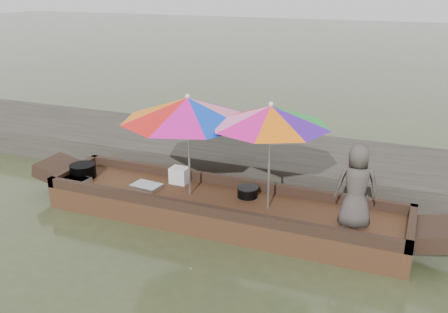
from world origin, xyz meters
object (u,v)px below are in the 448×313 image
at_px(tray_crayfish, 75,181).
at_px(umbrella_stern, 269,157).
at_px(charcoal_grill, 248,192).
at_px(cooking_pot, 83,171).
at_px(supply_bag, 179,175).
at_px(umbrella_bow, 189,146).
at_px(tray_scallop, 146,186).
at_px(boat_hull, 221,210).
at_px(vendor, 357,186).

bearing_deg(tray_crayfish, umbrella_stern, 5.88).
relative_size(charcoal_grill, umbrella_stern, 0.18).
bearing_deg(cooking_pot, umbrella_stern, 0.75).
bearing_deg(cooking_pot, supply_bag, 13.76).
distance_m(tray_crayfish, charcoal_grill, 2.78).
bearing_deg(umbrella_bow, tray_scallop, -176.94).
xyz_separation_m(tray_crayfish, charcoal_grill, (2.72, 0.58, 0.03)).
relative_size(tray_crayfish, umbrella_stern, 0.27).
bearing_deg(supply_bag, umbrella_stern, -12.28).
relative_size(cooking_pot, charcoal_grill, 1.38).
relative_size(boat_hull, supply_bag, 19.32).
bearing_deg(tray_scallop, tray_crayfish, -166.18).
height_order(cooking_pot, umbrella_stern, umbrella_stern).
bearing_deg(umbrella_stern, umbrella_bow, 180.00).
bearing_deg(boat_hull, umbrella_stern, 0.00).
xyz_separation_m(tray_crayfish, tray_scallop, (1.15, 0.28, -0.01)).
xyz_separation_m(charcoal_grill, umbrella_stern, (0.40, -0.25, 0.70)).
distance_m(tray_crayfish, umbrella_stern, 3.23).
relative_size(tray_crayfish, umbrella_bow, 0.23).
xyz_separation_m(boat_hull, tray_crayfish, (-2.41, -0.32, 0.22)).
relative_size(cooking_pot, vendor, 0.36).
bearing_deg(umbrella_stern, supply_bag, 167.72).
xyz_separation_m(tray_scallop, supply_bag, (0.39, 0.39, 0.10)).
height_order(boat_hull, vendor, vendor).
bearing_deg(tray_crayfish, boat_hull, 7.63).
height_order(boat_hull, tray_crayfish, tray_crayfish).
xyz_separation_m(supply_bag, vendor, (2.80, -0.44, 0.44)).
bearing_deg(umbrella_bow, tray_crayfish, -170.32).
bearing_deg(tray_scallop, vendor, -1.04).
distance_m(tray_crayfish, umbrella_bow, 2.05).
bearing_deg(cooking_pot, boat_hull, 0.96).
bearing_deg(tray_scallop, boat_hull, 1.80).
relative_size(cooking_pot, umbrella_bow, 0.21).
height_order(boat_hull, umbrella_bow, umbrella_bow).
bearing_deg(boat_hull, umbrella_bow, 180.00).
bearing_deg(charcoal_grill, tray_scallop, -169.48).
xyz_separation_m(cooking_pot, umbrella_bow, (1.94, 0.04, 0.66)).
relative_size(vendor, umbrella_stern, 0.70).
height_order(charcoal_grill, vendor, vendor).
distance_m(cooking_pot, umbrella_stern, 3.24).
relative_size(boat_hull, umbrella_stern, 3.28).
xyz_separation_m(tray_crayfish, umbrella_stern, (3.13, 0.32, 0.73)).
height_order(umbrella_bow, umbrella_stern, same).
bearing_deg(boat_hull, tray_scallop, -178.20).
height_order(boat_hull, charcoal_grill, charcoal_grill).
xyz_separation_m(tray_crayfish, umbrella_bow, (1.89, 0.32, 0.73)).
bearing_deg(vendor, cooking_pot, -11.65).
bearing_deg(boat_hull, cooking_pot, -179.04).
relative_size(cooking_pot, supply_bag, 1.50).
height_order(cooking_pot, umbrella_bow, umbrella_bow).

